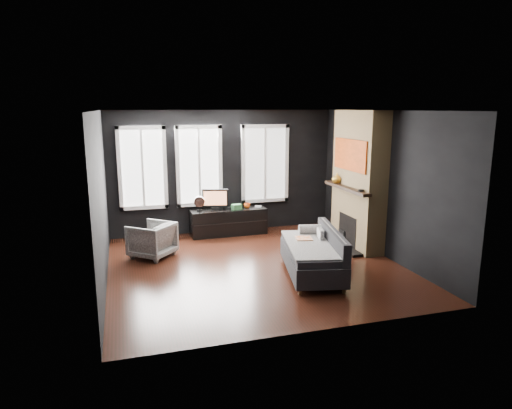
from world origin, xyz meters
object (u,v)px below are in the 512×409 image
object	(u,v)px
sofa	(312,252)
armchair	(152,238)
media_console	(228,222)
monitor	(215,198)
book	(255,202)
mantel_vase	(337,178)
mug	(247,205)

from	to	relation	value
sofa	armchair	bearing A→B (deg)	157.63
media_console	monitor	world-z (taller)	monitor
monitor	book	world-z (taller)	monitor
sofa	media_console	xyz separation A→B (m)	(-0.77, 2.84, -0.11)
armchair	book	world-z (taller)	book
armchair	book	size ratio (longest dim) A/B	3.60
sofa	armchair	distance (m)	3.03
monitor	mantel_vase	bearing A→B (deg)	-13.80
monitor	mug	distance (m)	0.73
monitor	book	size ratio (longest dim) A/B	2.86
armchair	mantel_vase	world-z (taller)	mantel_vase
media_console	mug	xyz separation A→B (m)	(0.42, -0.03, 0.35)
sofa	mug	distance (m)	2.84
sofa	book	bearing A→B (deg)	105.08
armchair	mug	bearing A→B (deg)	158.24
book	sofa	bearing A→B (deg)	-87.01
sofa	mantel_vase	xyz separation A→B (m)	(1.26, 1.70, 0.94)
book	monitor	bearing A→B (deg)	-178.84
mug	book	size ratio (longest dim) A/B	0.69
monitor	mantel_vase	size ratio (longest dim) A/B	2.72
monitor	book	distance (m)	0.92
armchair	mantel_vase	size ratio (longest dim) A/B	3.42
media_console	book	bearing A→B (deg)	2.23
sofa	media_console	distance (m)	2.94
media_console	mug	distance (m)	0.55
mantel_vase	sofa	bearing A→B (deg)	-126.47
media_console	sofa	bearing A→B (deg)	-76.16
armchair	mug	size ratio (longest dim) A/B	5.21
sofa	mug	xyz separation A→B (m)	(-0.35, 2.81, 0.25)
mug	mantel_vase	size ratio (longest dim) A/B	0.66
media_console	book	size ratio (longest dim) A/B	8.27
media_console	book	distance (m)	0.73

